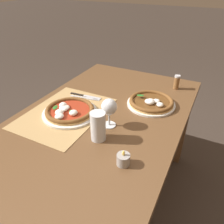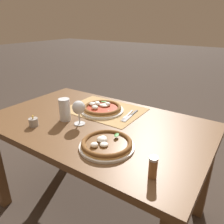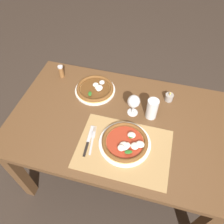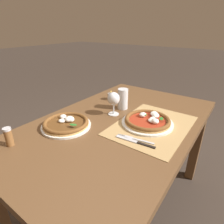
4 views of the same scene
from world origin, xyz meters
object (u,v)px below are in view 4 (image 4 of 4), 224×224
at_px(votive_candle, 111,97).
at_px(pint_glass, 123,99).
at_px(knife, 135,142).
at_px(fork, 135,139).
at_px(wine_glass, 114,100).
at_px(pepper_shaker, 9,137).
at_px(pizza_far, 66,124).
at_px(pizza_near, 148,121).

bearing_deg(votive_candle, pint_glass, -119.55).
bearing_deg(knife, fork, 26.89).
relative_size(wine_glass, votive_candle, 2.15).
bearing_deg(wine_glass, pepper_shaker, 160.36).
relative_size(pizza_far, pint_glass, 1.98).
xyz_separation_m(knife, pepper_shaker, (-0.38, 0.49, 0.04)).
xyz_separation_m(votive_candle, pepper_shaker, (-0.81, 0.03, 0.03)).
bearing_deg(wine_glass, pizza_far, 156.59).
distance_m(fork, knife, 0.02).
xyz_separation_m(pizza_far, pint_glass, (0.42, -0.12, 0.05)).
distance_m(pizza_far, fork, 0.41).
relative_size(wine_glass, knife, 0.72).
xyz_separation_m(wine_glass, pint_glass, (0.12, 0.00, -0.04)).
distance_m(pizza_near, knife, 0.22).
bearing_deg(pizza_near, pint_glass, 65.80).
bearing_deg(pepper_shaker, pizza_near, -37.48).
bearing_deg(pizza_far, pepper_shaker, 164.42).
relative_size(wine_glass, pepper_shaker, 1.60).
xyz_separation_m(pizza_near, pizza_far, (-0.30, 0.38, -0.00)).
distance_m(pizza_near, fork, 0.20).
distance_m(votive_candle, pepper_shaker, 0.81).
height_order(pint_glass, pepper_shaker, pint_glass).
height_order(wine_glass, votive_candle, wine_glass).
bearing_deg(fork, pepper_shaker, 129.85).
height_order(pizza_far, pepper_shaker, pepper_shaker).
relative_size(pizza_near, wine_glass, 1.99).
bearing_deg(knife, wine_glass, 53.17).
bearing_deg(pizza_far, wine_glass, -23.41).
xyz_separation_m(pizza_near, pint_glass, (0.11, 0.25, 0.05)).
distance_m(pint_glass, fork, 0.42).
xyz_separation_m(pizza_far, wine_glass, (0.30, -0.13, 0.09)).
bearing_deg(fork, votive_candle, 47.77).
bearing_deg(pizza_far, fork, -74.63).
bearing_deg(fork, pizza_near, 6.78).
bearing_deg(pint_glass, fork, -138.33).
xyz_separation_m(pizza_far, votive_candle, (0.52, 0.05, 0.00)).
bearing_deg(pint_glass, pizza_far, 163.36).
bearing_deg(pint_glass, knife, -139.14).
bearing_deg(pepper_shaker, votive_candle, -2.31).
relative_size(pizza_far, wine_glass, 1.85).
relative_size(pint_glass, knife, 0.67).
distance_m(pizza_far, votive_candle, 0.52).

